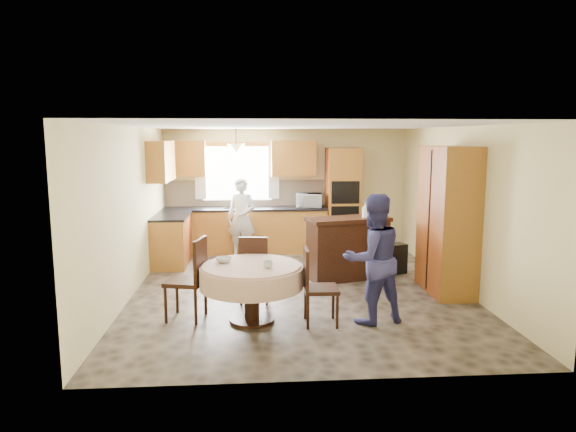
{
  "coord_description": "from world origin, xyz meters",
  "views": [
    {
      "loc": [
        -0.72,
        -7.64,
        2.34
      ],
      "look_at": [
        -0.14,
        0.3,
        1.11
      ],
      "focal_mm": 32.0,
      "sensor_mm": 36.0,
      "label": 1
    }
  ],
  "objects_px": {
    "sideboard": "(348,250)",
    "dining_table": "(252,277)",
    "chair_right": "(315,283)",
    "person_sink": "(242,218)",
    "person_dining": "(373,259)",
    "chair_back": "(254,266)",
    "oven_tower": "(342,200)",
    "chair_left": "(192,275)",
    "cupboard": "(448,220)"
  },
  "relations": [
    {
      "from": "chair_back",
      "to": "chair_right",
      "type": "xyz_separation_m",
      "value": [
        0.75,
        -0.89,
        -0.0
      ]
    },
    {
      "from": "oven_tower",
      "to": "sideboard",
      "type": "bearing_deg",
      "value": -97.54
    },
    {
      "from": "oven_tower",
      "to": "dining_table",
      "type": "distance_m",
      "value": 4.45
    },
    {
      "from": "dining_table",
      "to": "person_dining",
      "type": "height_order",
      "value": "person_dining"
    },
    {
      "from": "sideboard",
      "to": "chair_back",
      "type": "xyz_separation_m",
      "value": [
        -1.56,
        -1.17,
        0.06
      ]
    },
    {
      "from": "sideboard",
      "to": "chair_right",
      "type": "distance_m",
      "value": 2.22
    },
    {
      "from": "cupboard",
      "to": "person_sink",
      "type": "distance_m",
      "value": 4.01
    },
    {
      "from": "dining_table",
      "to": "chair_right",
      "type": "distance_m",
      "value": 0.8
    },
    {
      "from": "cupboard",
      "to": "chair_right",
      "type": "height_order",
      "value": "cupboard"
    },
    {
      "from": "chair_back",
      "to": "chair_right",
      "type": "height_order",
      "value": "same"
    },
    {
      "from": "sideboard",
      "to": "dining_table",
      "type": "relative_size",
      "value": 1.03
    },
    {
      "from": "person_sink",
      "to": "chair_back",
      "type": "bearing_deg",
      "value": -70.53
    },
    {
      "from": "dining_table",
      "to": "chair_back",
      "type": "relative_size",
      "value": 1.34
    },
    {
      "from": "person_sink",
      "to": "person_dining",
      "type": "distance_m",
      "value": 4.07
    },
    {
      "from": "chair_right",
      "to": "cupboard",
      "type": "bearing_deg",
      "value": -59.61
    },
    {
      "from": "oven_tower",
      "to": "chair_left",
      "type": "relative_size",
      "value": 1.99
    },
    {
      "from": "sideboard",
      "to": "cupboard",
      "type": "relative_size",
      "value": 0.61
    },
    {
      "from": "person_dining",
      "to": "dining_table",
      "type": "bearing_deg",
      "value": -21.05
    },
    {
      "from": "oven_tower",
      "to": "dining_table",
      "type": "relative_size",
      "value": 1.62
    },
    {
      "from": "chair_left",
      "to": "person_sink",
      "type": "xyz_separation_m",
      "value": [
        0.59,
        3.42,
        0.19
      ]
    },
    {
      "from": "dining_table",
      "to": "oven_tower",
      "type": "bearing_deg",
      "value": 64.93
    },
    {
      "from": "dining_table",
      "to": "chair_back",
      "type": "bearing_deg",
      "value": 87.03
    },
    {
      "from": "sideboard",
      "to": "chair_back",
      "type": "relative_size",
      "value": 1.39
    },
    {
      "from": "chair_right",
      "to": "chair_back",
      "type": "bearing_deg",
      "value": 41.0
    },
    {
      "from": "sideboard",
      "to": "oven_tower",
      "type": "bearing_deg",
      "value": 67.83
    },
    {
      "from": "dining_table",
      "to": "chair_left",
      "type": "relative_size",
      "value": 1.23
    },
    {
      "from": "sideboard",
      "to": "chair_right",
      "type": "bearing_deg",
      "value": -126.02
    },
    {
      "from": "sideboard",
      "to": "person_dining",
      "type": "distance_m",
      "value": 2.07
    },
    {
      "from": "chair_left",
      "to": "person_dining",
      "type": "bearing_deg",
      "value": 96.45
    },
    {
      "from": "oven_tower",
      "to": "dining_table",
      "type": "bearing_deg",
      "value": -115.07
    },
    {
      "from": "chair_back",
      "to": "chair_right",
      "type": "bearing_deg",
      "value": 135.86
    },
    {
      "from": "chair_back",
      "to": "chair_left",
      "type": "bearing_deg",
      "value": 42.8
    },
    {
      "from": "dining_table",
      "to": "person_dining",
      "type": "relative_size",
      "value": 0.79
    },
    {
      "from": "dining_table",
      "to": "person_sink",
      "type": "bearing_deg",
      "value": 92.89
    },
    {
      "from": "oven_tower",
      "to": "chair_right",
      "type": "height_order",
      "value": "oven_tower"
    },
    {
      "from": "chair_back",
      "to": "person_sink",
      "type": "relative_size",
      "value": 0.62
    },
    {
      "from": "cupboard",
      "to": "chair_back",
      "type": "relative_size",
      "value": 2.26
    },
    {
      "from": "cupboard",
      "to": "oven_tower",
      "type": "bearing_deg",
      "value": 109.97
    },
    {
      "from": "cupboard",
      "to": "chair_back",
      "type": "height_order",
      "value": "cupboard"
    },
    {
      "from": "oven_tower",
      "to": "person_dining",
      "type": "distance_m",
      "value": 4.16
    },
    {
      "from": "sideboard",
      "to": "chair_right",
      "type": "xyz_separation_m",
      "value": [
        -0.81,
        -2.07,
        0.06
      ]
    },
    {
      "from": "oven_tower",
      "to": "person_sink",
      "type": "relative_size",
      "value": 1.36
    },
    {
      "from": "chair_right",
      "to": "sideboard",
      "type": "bearing_deg",
      "value": -20.43
    },
    {
      "from": "oven_tower",
      "to": "cupboard",
      "type": "xyz_separation_m",
      "value": [
        1.07,
        -2.94,
        0.04
      ]
    },
    {
      "from": "chair_back",
      "to": "cupboard",
      "type": "bearing_deg",
      "value": -167.84
    },
    {
      "from": "chair_left",
      "to": "chair_right",
      "type": "distance_m",
      "value": 1.58
    },
    {
      "from": "sideboard",
      "to": "chair_left",
      "type": "distance_m",
      "value": 2.96
    },
    {
      "from": "chair_right",
      "to": "person_dining",
      "type": "distance_m",
      "value": 0.79
    },
    {
      "from": "oven_tower",
      "to": "sideboard",
      "type": "xyz_separation_m",
      "value": [
        -0.28,
        -2.1,
        -0.58
      ]
    },
    {
      "from": "oven_tower",
      "to": "chair_right",
      "type": "distance_m",
      "value": 4.33
    }
  ]
}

